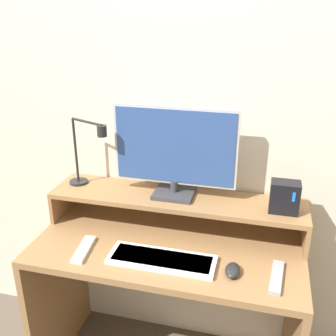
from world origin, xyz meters
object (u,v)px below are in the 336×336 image
object	(u,v)px
remote_control	(84,249)
mouse	(233,270)
keyboard	(162,259)
remote_secondary	(277,277)
desk_lamp	(87,153)
router_dock	(284,197)
monitor	(175,151)

from	to	relation	value
remote_control	mouse	bearing A→B (deg)	0.30
keyboard	remote_control	size ratio (longest dim) A/B	2.25
keyboard	remote_control	distance (m)	0.34
remote_secondary	desk_lamp	bearing A→B (deg)	162.99
router_dock	desk_lamp	bearing A→B (deg)	178.79
monitor	mouse	xyz separation A→B (m)	(0.31, -0.31, -0.36)
router_dock	keyboard	world-z (taller)	router_dock
desk_lamp	remote_secondary	distance (m)	0.99
router_dock	mouse	world-z (taller)	router_dock
router_dock	remote_control	world-z (taller)	router_dock
desk_lamp	keyboard	xyz separation A→B (m)	(0.44, -0.28, -0.32)
router_dock	remote_control	xyz separation A→B (m)	(-0.81, -0.27, -0.22)
keyboard	mouse	distance (m)	0.29
keyboard	remote_control	bearing A→B (deg)	-178.23
mouse	remote_secondary	size ratio (longest dim) A/B	0.48
monitor	remote_control	bearing A→B (deg)	-135.99
router_dock	remote_control	size ratio (longest dim) A/B	0.69
desk_lamp	keyboard	size ratio (longest dim) A/B	0.76
mouse	keyboard	bearing A→B (deg)	178.55
monitor	keyboard	bearing A→B (deg)	-86.04
desk_lamp	remote_control	distance (m)	0.44
mouse	remote_secondary	distance (m)	0.17
mouse	remote_control	bearing A→B (deg)	-179.70
monitor	desk_lamp	world-z (taller)	monitor
desk_lamp	router_dock	world-z (taller)	desk_lamp
router_dock	remote_control	distance (m)	0.88
mouse	remote_control	distance (m)	0.63
monitor	keyboard	xyz separation A→B (m)	(0.02, -0.30, -0.36)
desk_lamp	remote_control	world-z (taller)	desk_lamp
monitor	mouse	world-z (taller)	monitor
desk_lamp	monitor	bearing A→B (deg)	3.13
desk_lamp	mouse	world-z (taller)	desk_lamp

